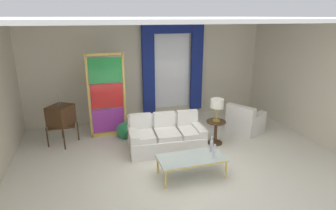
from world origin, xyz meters
TOP-DOWN VIEW (x-y plane):
  - ground_plane at (0.00, 0.00)m, footprint 16.00×16.00m
  - wall_rear at (0.00, 3.06)m, footprint 8.00×0.12m
  - wall_right at (3.66, 0.60)m, footprint 0.12×7.00m
  - ceiling_slab at (0.00, 0.80)m, footprint 8.00×7.60m
  - curtained_window at (0.72, 2.89)m, footprint 2.00×0.17m
  - couch_white_long at (-0.14, 0.78)m, footprint 1.82×1.04m
  - coffee_table at (0.00, -0.56)m, footprint 1.32×0.64m
  - bottle_blue_decanter at (0.47, -0.47)m, footprint 0.07×0.07m
  - bottle_crystal_tall at (0.42, -0.71)m, footprint 0.07×0.07m
  - vintage_tv at (-2.52, 1.77)m, footprint 0.75×0.77m
  - armchair_white at (2.22, 1.12)m, footprint 1.10×1.09m
  - stained_glass_divider at (-1.37, 1.93)m, footprint 0.95×0.05m
  - peacock_figurine at (-0.99, 1.55)m, footprint 0.44×0.60m
  - round_side_table at (1.13, 0.67)m, footprint 0.48×0.48m
  - table_lamp_brass at (1.13, 0.67)m, footprint 0.32×0.32m

SIDE VIEW (x-z plane):
  - ground_plane at x=0.00m, z-range 0.00..0.00m
  - peacock_figurine at x=-0.99m, z-range -0.03..0.47m
  - armchair_white at x=2.22m, z-range -0.11..0.69m
  - couch_white_long at x=-0.14m, z-range -0.13..0.73m
  - round_side_table at x=1.13m, z-range 0.06..0.65m
  - coffee_table at x=0.00m, z-range 0.17..0.58m
  - bottle_crystal_tall at x=0.42m, z-range 0.38..0.67m
  - bottle_blue_decanter at x=0.47m, z-range 0.38..0.73m
  - vintage_tv at x=-2.52m, z-range 0.06..1.40m
  - table_lamp_brass at x=1.13m, z-range 0.74..1.31m
  - stained_glass_divider at x=-1.37m, z-range -0.04..2.16m
  - wall_rear at x=0.00m, z-range 0.00..3.00m
  - wall_right at x=3.66m, z-range 0.00..3.00m
  - curtained_window at x=0.72m, z-range 0.39..3.09m
  - ceiling_slab at x=0.00m, z-range 3.00..3.04m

